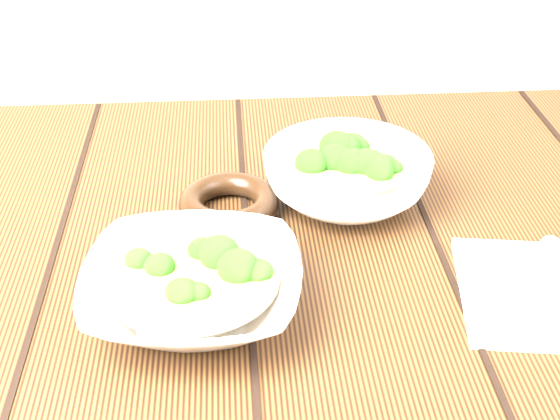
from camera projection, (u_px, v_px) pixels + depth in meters
name	position (u px, v px, depth m)	size (l,w,h in m)	color
table	(268.00, 347.00, 0.86)	(1.20, 0.80, 0.75)	#34200E
soup_bowl_front	(193.00, 288.00, 0.71)	(0.22, 0.22, 0.06)	silver
soup_bowl_back	(347.00, 175.00, 0.88)	(0.24, 0.24, 0.07)	silver
trivet	(229.00, 203.00, 0.86)	(0.11, 0.11, 0.03)	black
spoon_left	(552.00, 265.00, 0.77)	(0.07, 0.15, 0.01)	#A39E90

